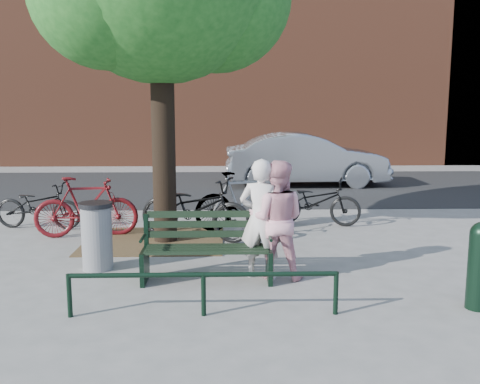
{
  "coord_description": "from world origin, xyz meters",
  "views": [
    {
      "loc": [
        0.25,
        -6.96,
        2.35
      ],
      "look_at": [
        0.47,
        1.0,
        1.06
      ],
      "focal_mm": 40.0,
      "sensor_mm": 36.0,
      "label": 1
    }
  ],
  "objects_px": {
    "bollard": "(480,263)",
    "bicycle_c": "(195,208)",
    "litter_bin": "(97,236)",
    "park_bench": "(207,245)",
    "person_right": "(277,220)",
    "parked_car": "(306,159)",
    "person_left": "(261,219)"
  },
  "relations": [
    {
      "from": "bollard",
      "to": "bicycle_c",
      "type": "height_order",
      "value": "bicycle_c"
    },
    {
      "from": "litter_bin",
      "to": "park_bench",
      "type": "bearing_deg",
      "value": -17.94
    },
    {
      "from": "person_right",
      "to": "parked_car",
      "type": "distance_m",
      "value": 8.74
    },
    {
      "from": "person_right",
      "to": "litter_bin",
      "type": "xyz_separation_m",
      "value": [
        -2.56,
        0.45,
        -0.32
      ]
    },
    {
      "from": "person_right",
      "to": "person_left",
      "type": "bearing_deg",
      "value": 11.31
    },
    {
      "from": "park_bench",
      "to": "person_left",
      "type": "bearing_deg",
      "value": 5.51
    },
    {
      "from": "park_bench",
      "to": "litter_bin",
      "type": "xyz_separation_m",
      "value": [
        -1.61,
        0.52,
        0.02
      ]
    },
    {
      "from": "person_right",
      "to": "bollard",
      "type": "relative_size",
      "value": 1.57
    },
    {
      "from": "park_bench",
      "to": "person_right",
      "type": "bearing_deg",
      "value": 4.28
    },
    {
      "from": "litter_bin",
      "to": "bicycle_c",
      "type": "bearing_deg",
      "value": 52.47
    },
    {
      "from": "person_left",
      "to": "parked_car",
      "type": "height_order",
      "value": "person_left"
    },
    {
      "from": "person_left",
      "to": "person_right",
      "type": "height_order",
      "value": "person_left"
    },
    {
      "from": "bollard",
      "to": "parked_car",
      "type": "height_order",
      "value": "parked_car"
    },
    {
      "from": "park_bench",
      "to": "bollard",
      "type": "relative_size",
      "value": 1.68
    },
    {
      "from": "person_left",
      "to": "bollard",
      "type": "distance_m",
      "value": 2.76
    },
    {
      "from": "park_bench",
      "to": "person_right",
      "type": "relative_size",
      "value": 1.07
    },
    {
      "from": "person_left",
      "to": "parked_car",
      "type": "xyz_separation_m",
      "value": [
        1.91,
        8.57,
        -0.04
      ]
    },
    {
      "from": "parked_car",
      "to": "bollard",
      "type": "bearing_deg",
      "value": -178.04
    },
    {
      "from": "bicycle_c",
      "to": "person_right",
      "type": "bearing_deg",
      "value": -128.68
    },
    {
      "from": "person_left",
      "to": "bicycle_c",
      "type": "height_order",
      "value": "person_left"
    },
    {
      "from": "park_bench",
      "to": "person_right",
      "type": "distance_m",
      "value": 1.01
    },
    {
      "from": "parked_car",
      "to": "person_right",
      "type": "bearing_deg",
      "value": 167.53
    },
    {
      "from": "park_bench",
      "to": "bicycle_c",
      "type": "relative_size",
      "value": 0.82
    },
    {
      "from": "person_left",
      "to": "bollard",
      "type": "xyz_separation_m",
      "value": [
        2.46,
        -1.22,
        -0.27
      ]
    },
    {
      "from": "bollard",
      "to": "litter_bin",
      "type": "height_order",
      "value": "bollard"
    },
    {
      "from": "litter_bin",
      "to": "parked_car",
      "type": "relative_size",
      "value": 0.21
    },
    {
      "from": "person_left",
      "to": "litter_bin",
      "type": "distance_m",
      "value": 2.41
    },
    {
      "from": "litter_bin",
      "to": "parked_car",
      "type": "xyz_separation_m",
      "value": [
        4.25,
        8.12,
        0.28
      ]
    },
    {
      "from": "park_bench",
      "to": "bicycle_c",
      "type": "xyz_separation_m",
      "value": [
        -0.29,
        2.24,
        0.08
      ]
    },
    {
      "from": "litter_bin",
      "to": "bollard",
      "type": "bearing_deg",
      "value": -19.18
    },
    {
      "from": "park_bench",
      "to": "bollard",
      "type": "height_order",
      "value": "bollard"
    },
    {
      "from": "person_right",
      "to": "bollard",
      "type": "distance_m",
      "value": 2.57
    }
  ]
}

